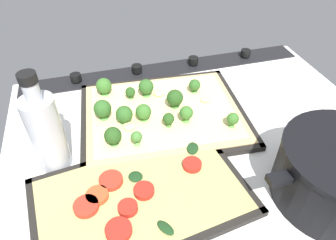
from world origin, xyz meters
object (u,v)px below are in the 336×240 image
Objects in this scene: baking_tray_front at (163,116)px; baking_tray_back at (142,198)px; oil_bottle at (46,132)px; broccoli_pizza at (157,111)px; veggie_pizza_back at (139,196)px.

baking_tray_back is at bearing 65.43° from baking_tray_front.
broccoli_pizza is at bearing -160.15° from oil_bottle.
baking_tray_front is 0.99× the size of baking_tray_back.
broccoli_pizza is 0.99× the size of veggie_pizza_back.
baking_tray_front and baking_tray_back have the same top height.
baking_tray_front is 2.09cm from broccoli_pizza.
broccoli_pizza is 22.35cm from veggie_pizza_back.
baking_tray_back is at bearing 68.62° from broccoli_pizza.
baking_tray_front is at bearing -115.45° from veggie_pizza_back.
broccoli_pizza is at bearing -112.29° from veggie_pizza_back.
oil_bottle is (23.58, 7.93, 8.02)cm from baking_tray_front.
broccoli_pizza is at bearing -111.38° from baking_tray_back.
oil_bottle is (13.81, -12.62, 7.28)cm from veggie_pizza_back.
broccoli_pizza reaches higher than veggie_pizza_back.
veggie_pizza_back is at bearing 64.55° from baking_tray_front.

